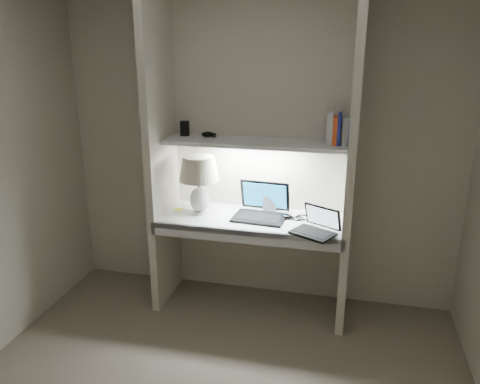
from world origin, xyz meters
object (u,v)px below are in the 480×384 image
(laptop_netbook, at_px, (316,227))
(table_lamp, at_px, (199,175))
(book_row, at_px, (342,130))
(speaker, at_px, (270,202))
(laptop_main, at_px, (261,209))

(laptop_netbook, bearing_deg, table_lamp, -163.74)
(book_row, bearing_deg, speaker, 172.33)
(table_lamp, xyz_separation_m, book_row, (1.07, 0.11, 0.39))
(laptop_netbook, relative_size, book_row, 1.64)
(table_lamp, relative_size, speaker, 3.12)
(table_lamp, bearing_deg, speaker, 18.88)
(laptop_netbook, relative_size, speaker, 2.51)
(speaker, xyz_separation_m, book_row, (0.54, -0.07, 0.63))
(table_lamp, xyz_separation_m, speaker, (0.54, 0.18, -0.24))
(speaker, bearing_deg, book_row, -15.29)
(laptop_main, distance_m, book_row, 0.87)
(laptop_main, distance_m, laptop_netbook, 0.51)
(laptop_netbook, bearing_deg, speaker, 165.11)
(laptop_netbook, height_order, speaker, laptop_netbook)
(laptop_main, xyz_separation_m, book_row, (0.58, 0.07, 0.64))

